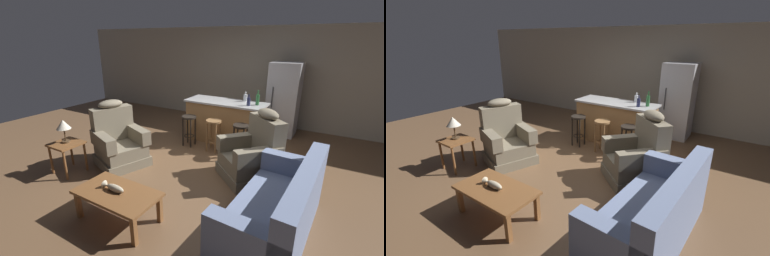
{
  "view_description": "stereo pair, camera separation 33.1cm",
  "coord_description": "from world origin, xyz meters",
  "views": [
    {
      "loc": [
        2.21,
        -3.86,
        2.27
      ],
      "look_at": [
        -0.02,
        -0.1,
        0.75
      ],
      "focal_mm": 24.0,
      "sensor_mm": 36.0,
      "label": 1
    },
    {
      "loc": [
        2.49,
        -3.68,
        2.27
      ],
      "look_at": [
        -0.02,
        -0.1,
        0.75
      ],
      "focal_mm": 24.0,
      "sensor_mm": 36.0,
      "label": 2
    }
  ],
  "objects": [
    {
      "name": "end_table",
      "position": [
        -1.79,
        -1.43,
        0.46
      ],
      "size": [
        0.48,
        0.48,
        0.56
      ],
      "color": "brown",
      "rests_on": "ground_plane"
    },
    {
      "name": "ground_plane",
      "position": [
        0.0,
        0.0,
        0.0
      ],
      "size": [
        12.0,
        12.0,
        0.0
      ],
      "color": "brown"
    },
    {
      "name": "bar_stool_middle",
      "position": [
        0.02,
        0.72,
        0.47
      ],
      "size": [
        0.32,
        0.32,
        0.68
      ],
      "color": "olive",
      "rests_on": "ground_plane"
    },
    {
      "name": "recliner_near_island",
      "position": [
        1.09,
        0.05,
        0.42
      ],
      "size": [
        1.19,
        1.19,
        1.2
      ],
      "rotation": [
        0.0,
        0.0,
        3.97
      ],
      "color": "#756B56",
      "rests_on": "ground_plane"
    },
    {
      "name": "couch",
      "position": [
        1.78,
        -1.15,
        0.34
      ],
      "size": [
        0.94,
        1.94,
        0.94
      ],
      "rotation": [
        0.0,
        0.0,
        3.09
      ],
      "color": "#707FA3",
      "rests_on": "ground_plane"
    },
    {
      "name": "bar_stool_left",
      "position": [
        -0.58,
        0.72,
        0.47
      ],
      "size": [
        0.32,
        0.32,
        0.68
      ],
      "color": "black",
      "rests_on": "ground_plane"
    },
    {
      "name": "back_wall",
      "position": [
        0.0,
        3.12,
        1.3
      ],
      "size": [
        12.0,
        0.05,
        2.6
      ],
      "color": "#A89E89",
      "rests_on": "ground_plane"
    },
    {
      "name": "bottle_tall_green",
      "position": [
        0.7,
        1.38,
        1.07
      ],
      "size": [
        0.07,
        0.07,
        0.31
      ],
      "color": "#2D6B38",
      "rests_on": "kitchen_island"
    },
    {
      "name": "bottle_short_amber",
      "position": [
        0.56,
        1.24,
        1.04
      ],
      "size": [
        0.07,
        0.07,
        0.24
      ],
      "color": "#23284C",
      "rests_on": "kitchen_island"
    },
    {
      "name": "kitchen_island",
      "position": [
        0.0,
        1.35,
        0.48
      ],
      "size": [
        1.8,
        0.7,
        0.95
      ],
      "color": "#9E7042",
      "rests_on": "ground_plane"
    },
    {
      "name": "coffee_table",
      "position": [
        -0.06,
        -1.91,
        0.36
      ],
      "size": [
        1.1,
        0.6,
        0.42
      ],
      "color": "brown",
      "rests_on": "ground_plane"
    },
    {
      "name": "refrigerator",
      "position": [
        1.0,
        2.55,
        0.88
      ],
      "size": [
        0.7,
        0.69,
        1.76
      ],
      "color": "#B7B7BC",
      "rests_on": "ground_plane"
    },
    {
      "name": "bottle_wine_dark",
      "position": [
        0.36,
        1.6,
        1.03
      ],
      "size": [
        0.09,
        0.09,
        0.21
      ],
      "color": "silver",
      "rests_on": "kitchen_island"
    },
    {
      "name": "fish_figurine",
      "position": [
        -0.12,
        -1.92,
        0.46
      ],
      "size": [
        0.34,
        0.1,
        0.1
      ],
      "color": "#4C3823",
      "rests_on": "coffee_table"
    },
    {
      "name": "bar_stool_right",
      "position": [
        0.61,
        0.72,
        0.47
      ],
      "size": [
        0.32,
        0.32,
        0.68
      ],
      "color": "black",
      "rests_on": "ground_plane"
    },
    {
      "name": "table_lamp",
      "position": [
        -1.81,
        -1.41,
        0.87
      ],
      "size": [
        0.24,
        0.24,
        0.41
      ],
      "color": "#4C3823",
      "rests_on": "end_table"
    },
    {
      "name": "recliner_near_lamp",
      "position": [
        -1.28,
        -0.7,
        0.42
      ],
      "size": [
        1.08,
        1.08,
        1.2
      ],
      "rotation": [
        0.0,
        0.0,
        -0.35
      ],
      "color": "#756B56",
      "rests_on": "ground_plane"
    }
  ]
}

